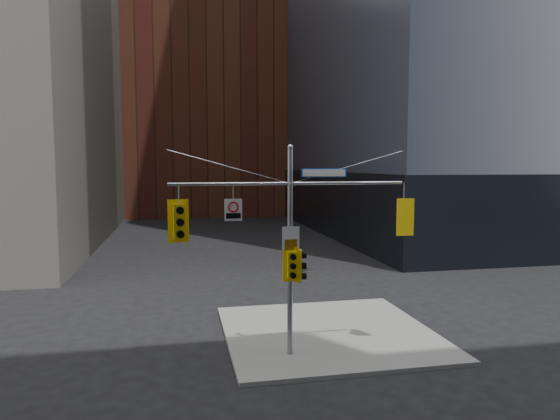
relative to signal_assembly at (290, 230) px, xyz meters
name	(u,v)px	position (x,y,z in m)	size (l,w,h in m)	color
ground	(304,382)	(0.00, -1.99, -4.42)	(160.00, 160.00, 0.00)	black
sidewalk_corner	(328,332)	(2.00, 2.01, -4.34)	(8.00, 8.00, 0.15)	gray
podium_ne	(489,200)	(28.00, 30.01, -1.42)	(36.40, 36.40, 6.00)	black
brick_midrise	(203,112)	(0.00, 56.01, 9.58)	(26.00, 20.00, 28.00)	brown
signal_assembly	(290,230)	(0.00, 0.00, 0.00)	(8.00, 0.80, 7.30)	#919499
traffic_light_west_arm	(179,222)	(-3.65, 0.01, 0.38)	(0.67, 0.58, 1.42)	yellow
traffic_light_east_arm	(403,217)	(4.10, 0.00, 0.38)	(0.62, 0.52, 1.30)	yellow
traffic_light_pole_side	(299,266)	(0.32, 0.00, -1.22)	(0.47, 0.40, 1.09)	yellow
traffic_light_pole_front	(292,265)	(0.00, -0.27, -1.13)	(0.55, 0.43, 1.15)	yellow
street_sign_blade	(324,173)	(1.18, 0.00, 1.93)	(1.60, 0.09, 0.31)	#103796
regulatory_sign_arm	(233,209)	(-1.91, -0.02, 0.76)	(0.58, 0.08, 0.73)	silver
regulatory_sign_pole	(291,239)	(0.00, -0.11, -0.26)	(0.60, 0.08, 0.78)	silver
street_blade_ew	(303,269)	(0.45, 0.01, -1.35)	(0.75, 0.08, 0.15)	silver
street_blade_ns	(287,272)	(0.00, 0.46, -1.52)	(0.03, 0.73, 0.15)	#145926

